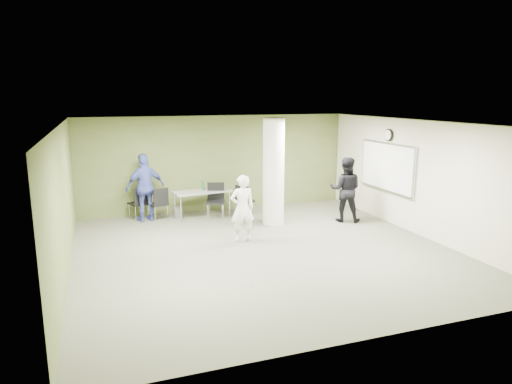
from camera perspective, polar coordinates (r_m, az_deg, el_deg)
name	(u,v)px	position (r m, az deg, el deg)	size (l,w,h in m)	color
floor	(264,251)	(10.16, 1.00, -7.35)	(8.00, 8.00, 0.00)	#4B4C3B
ceiling	(264,123)	(9.61, 1.07, 8.62)	(8.00, 8.00, 0.00)	white
wall_back	(217,163)	(13.56, -4.85, 3.59)	(8.00, 0.02, 2.80)	#4C5929
wall_left	(63,203)	(9.23, -22.96, -1.26)	(0.02, 8.00, 2.80)	#4C5929
wall_right_cream	(418,178)	(11.77, 19.64, 1.66)	(0.02, 8.00, 2.80)	beige
column	(274,172)	(11.98, 2.21, 2.52)	(0.56, 0.56, 2.80)	silver
whiteboard	(387,167)	(12.65, 16.01, 3.03)	(0.05, 2.30, 1.30)	silver
wall_clock	(389,135)	(12.55, 16.24, 6.86)	(0.06, 0.32, 0.32)	black
folding_table	(202,192)	(12.86, -6.74, -0.05)	(1.66, 0.89, 1.00)	gray
wastebasket	(178,213)	(12.97, -9.71, -2.55)	(0.26, 0.26, 0.30)	#4C4C4C
chair_back_left	(140,201)	(12.92, -14.34, -1.07)	(0.59, 0.59, 0.92)	black
chair_back_right	(159,202)	(12.70, -12.02, -1.17)	(0.58, 0.58, 0.91)	black
chair_table_left	(216,198)	(12.73, -5.06, -0.72)	(0.62, 0.62, 0.99)	black
chair_table_right	(244,197)	(13.09, -1.56, -0.67)	(0.50, 0.50, 0.87)	black
woman_white	(242,208)	(10.64, -1.72, -2.04)	(0.58, 0.38, 1.58)	white
man_black	(346,190)	(12.53, 11.13, 0.31)	(0.86, 0.67, 1.76)	black
man_blue	(145,188)	(12.68, -13.65, 0.54)	(1.09, 0.45, 1.85)	#3F4C9C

